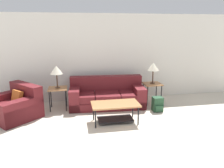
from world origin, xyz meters
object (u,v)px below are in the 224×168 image
(couch, at_px, (107,96))
(coffee_table, at_px, (115,108))
(table_lamp_right, at_px, (153,67))
(side_table_left, at_px, (58,90))
(backpack, at_px, (158,104))
(table_lamp_left, at_px, (56,70))
(side_table_right, at_px, (152,86))
(armchair, at_px, (15,106))

(couch, xyz_separation_m, coffee_table, (0.01, -1.16, 0.05))
(table_lamp_right, bearing_deg, side_table_left, -180.00)
(table_lamp_right, distance_m, backpack, 1.10)
(table_lamp_left, bearing_deg, couch, 1.04)
(side_table_right, bearing_deg, table_lamp_left, 180.00)
(armchair, relative_size, side_table_left, 2.49)
(side_table_right, distance_m, backpack, 0.72)
(couch, relative_size, table_lamp_right, 3.53)
(side_table_right, relative_size, table_lamp_left, 1.00)
(table_lamp_left, bearing_deg, table_lamp_right, 0.00)
(backpack, bearing_deg, table_lamp_right, 83.41)
(couch, height_order, side_table_left, couch)
(side_table_right, bearing_deg, side_table_left, 180.00)
(couch, relative_size, side_table_left, 3.53)
(couch, height_order, backpack, couch)
(table_lamp_left, bearing_deg, armchair, -160.52)
(couch, xyz_separation_m, side_table_left, (-1.36, -0.02, 0.24))
(coffee_table, distance_m, backpack, 1.37)
(coffee_table, distance_m, table_lamp_left, 1.93)
(side_table_left, height_order, side_table_right, same)
(table_lamp_left, height_order, table_lamp_right, same)
(couch, distance_m, table_lamp_right, 1.57)
(side_table_right, xyz_separation_m, backpack, (-0.07, -0.63, -0.35))
(armchair, bearing_deg, table_lamp_left, 19.48)
(side_table_left, bearing_deg, couch, 1.04)
(coffee_table, xyz_separation_m, side_table_right, (1.34, 1.14, 0.19))
(couch, relative_size, backpack, 5.54)
(coffee_table, xyz_separation_m, table_lamp_right, (1.34, 1.14, 0.74))
(armchair, distance_m, table_lamp_right, 3.85)
(couch, bearing_deg, table_lamp_left, -178.96)
(side_table_left, xyz_separation_m, backpack, (2.64, -0.63, -0.35))
(side_table_right, xyz_separation_m, table_lamp_left, (-2.71, 0.00, 0.56))
(coffee_table, relative_size, table_lamp_right, 1.83)
(armchair, relative_size, side_table_right, 2.49)
(couch, bearing_deg, coffee_table, -89.29)
(coffee_table, bearing_deg, armchair, 162.25)
(armchair, relative_size, backpack, 3.90)
(couch, xyz_separation_m, armchair, (-2.39, -0.39, -0.01))
(armchair, bearing_deg, side_table_right, 5.58)
(couch, xyz_separation_m, backpack, (1.28, -0.65, -0.11))
(side_table_right, bearing_deg, couch, 178.95)
(couch, distance_m, backpack, 1.44)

